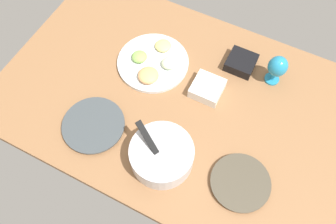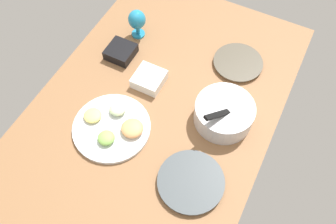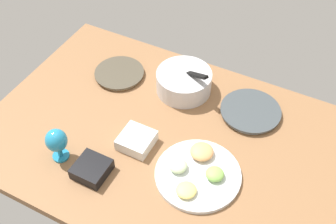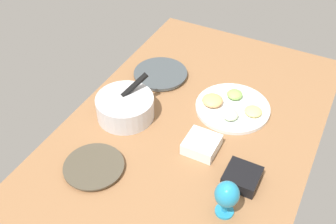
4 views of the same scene
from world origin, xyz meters
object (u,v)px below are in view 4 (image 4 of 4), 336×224
mixing_bowl (125,106)px  hurricane_glass_blue (227,196)px  square_bowl_white (202,144)px  fruit_platter (231,107)px  square_bowl_black (242,177)px  dinner_plate_right (161,74)px  dinner_plate_left (94,167)px

mixing_bowl → hurricane_glass_blue: size_ratio=1.68×
hurricane_glass_blue → square_bowl_white: (24.36, 19.64, -6.80)cm
fruit_platter → square_bowl_white: (-28.83, 2.20, 1.29)cm
square_bowl_white → hurricane_glass_blue: bearing=-141.1°
square_bowl_black → hurricane_glass_blue: bearing=177.2°
dinner_plate_right → square_bowl_white: (-36.25, -38.41, 1.69)cm
mixing_bowl → square_bowl_white: (-3.17, -38.50, -2.57)cm
dinner_plate_left → dinner_plate_right: size_ratio=0.89×
square_bowl_black → fruit_platter: bearing=26.0°
mixing_bowl → hurricane_glass_blue: 64.46cm
dinner_plate_left → hurricane_glass_blue: hurricane_glass_blue is taller
fruit_platter → hurricane_glass_blue: size_ratio=2.19×
dinner_plate_left → fruit_platter: size_ratio=0.71×
hurricane_glass_blue → dinner_plate_right: bearing=43.8°
square_bowl_black → square_bowl_white: bearing=67.5°
square_bowl_white → square_bowl_black: bearing=-112.5°
dinner_plate_left → fruit_platter: bearing=-31.5°
dinner_plate_left → hurricane_glass_blue: 53.88cm
square_bowl_black → mixing_bowl: bearing=78.9°
dinner_plate_left → square_bowl_black: size_ratio=1.86×
dinner_plate_left → mixing_bowl: (32.28, 5.18, 4.46)cm
dinner_plate_left → hurricane_glass_blue: size_ratio=1.55×
hurricane_glass_blue → square_bowl_white: size_ratio=1.16×
square_bowl_black → dinner_plate_left: bearing=111.0°
dinner_plate_left → dinner_plate_right: dinner_plate_right is taller
dinner_plate_right → square_bowl_black: bearing=-127.2°
square_bowl_black → square_bowl_white: square_bowl_white is taller
dinner_plate_right → hurricane_glass_blue: bearing=-136.2°
dinner_plate_right → fruit_platter: (-7.42, -40.61, 0.40)cm
dinner_plate_left → mixing_bowl: bearing=9.1°
mixing_bowl → square_bowl_white: mixing_bowl is taller
dinner_plate_right → square_bowl_white: bearing=-133.3°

